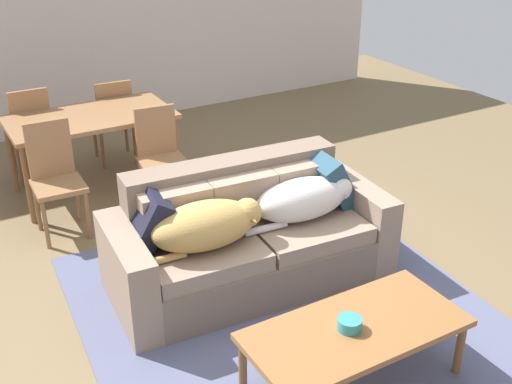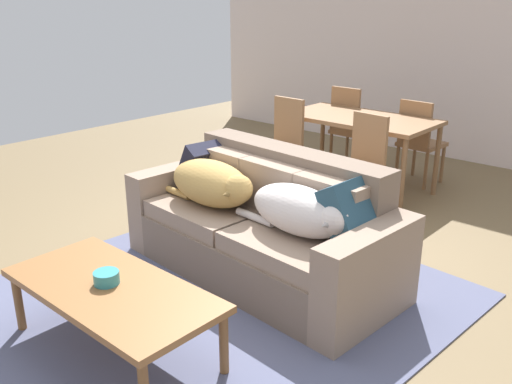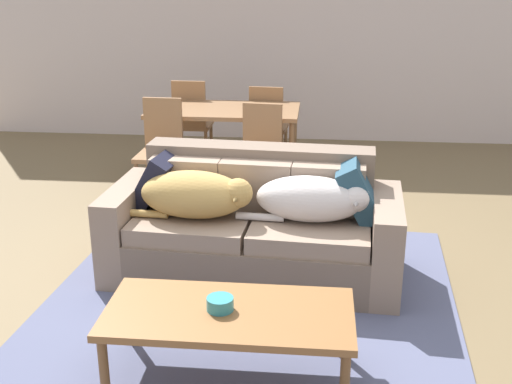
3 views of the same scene
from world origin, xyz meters
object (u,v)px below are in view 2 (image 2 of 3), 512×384
object	(u,v)px
dining_table	(360,123)
dining_chair_far_left	(349,125)
throw_pillow_by_right_arm	(355,213)
dog_on_left_cushion	(213,184)
coffee_table	(112,293)
dining_chair_far_right	(419,139)
throw_pillow_by_left_arm	(205,165)
bowl_on_coffee_table	(106,278)
dog_on_right_cushion	(301,211)
dining_chair_near_left	(282,142)
couch	(265,229)
dining_chair_near_right	(361,161)

from	to	relation	value
dining_table	dining_chair_far_left	size ratio (longest dim) A/B	1.56
throw_pillow_by_right_arm	dog_on_left_cushion	bearing A→B (deg)	-172.67
dog_on_left_cushion	throw_pillow_by_right_arm	xyz separation A→B (m)	(1.10, 0.14, 0.02)
dog_on_left_cushion	dining_chair_far_left	size ratio (longest dim) A/B	0.96
coffee_table	dining_chair_far_right	world-z (taller)	dining_chair_far_right
throw_pillow_by_left_arm	bowl_on_coffee_table	xyz separation A→B (m)	(0.66, -1.37, -0.20)
dog_on_right_cushion	dining_chair_near_left	size ratio (longest dim) A/B	0.94
couch	dog_on_right_cushion	bearing A→B (deg)	-13.61
dog_on_left_cushion	dining_chair_far_left	distance (m)	2.75
throw_pillow_by_right_arm	dining_chair_far_left	size ratio (longest dim) A/B	0.43
couch	coffee_table	world-z (taller)	couch
coffee_table	dining_chair_far_left	bearing A→B (deg)	103.81
throw_pillow_by_left_arm	bowl_on_coffee_table	bearing A→B (deg)	-64.23
bowl_on_coffee_table	dining_table	distance (m)	3.34
throw_pillow_by_right_arm	dining_chair_near_left	size ratio (longest dim) A/B	0.43
dog_on_right_cushion	throw_pillow_by_right_arm	world-z (taller)	throw_pillow_by_right_arm
bowl_on_coffee_table	dining_chair_far_right	bearing A→B (deg)	90.99
dining_chair_near_left	dining_chair_near_right	world-z (taller)	dining_chair_near_left
dog_on_left_cushion	throw_pillow_by_left_arm	size ratio (longest dim) A/B	2.30
dining_chair_far_left	throw_pillow_by_left_arm	bearing A→B (deg)	95.63
coffee_table	dining_chair_near_left	xyz separation A→B (m)	(-1.00, 2.69, 0.15)
dog_on_left_cushion	throw_pillow_by_right_arm	bearing A→B (deg)	11.15
throw_pillow_by_left_arm	dining_chair_far_left	bearing A→B (deg)	95.44
throw_pillow_by_left_arm	dining_chair_far_left	size ratio (longest dim) A/B	0.42
coffee_table	bowl_on_coffee_table	size ratio (longest dim) A/B	9.21
dining_chair_far_left	throw_pillow_by_right_arm	bearing A→B (deg)	123.33
dining_chair_far_left	dining_chair_far_right	size ratio (longest dim) A/B	1.06
throw_pillow_by_right_arm	dog_on_right_cushion	bearing A→B (deg)	-156.74
couch	dining_chair_near_right	distance (m)	1.42
throw_pillow_by_left_arm	dining_chair_near_right	world-z (taller)	dining_chair_near_right
throw_pillow_by_right_arm	dining_chair_near_right	distance (m)	1.62
dining_table	dining_chair_near_left	world-z (taller)	dining_chair_near_left
dining_chair_near_left	dining_chair_far_left	bearing A→B (deg)	89.04
dining_table	dining_chair_far_left	bearing A→B (deg)	130.43
bowl_on_coffee_table	dining_table	size ratio (longest dim) A/B	0.10
dining_table	dining_chair_near_left	bearing A→B (deg)	-129.13
dog_on_right_cushion	dining_table	xyz separation A→B (m)	(-0.91, 2.16, 0.07)
bowl_on_coffee_table	dining_chair_far_right	distance (m)	3.85
couch	dining_table	world-z (taller)	couch
coffee_table	bowl_on_coffee_table	world-z (taller)	bowl_on_coffee_table
dog_on_left_cushion	throw_pillow_by_right_arm	world-z (taller)	throw_pillow_by_right_arm
dog_on_left_cushion	dog_on_right_cushion	bearing A→B (deg)	4.35
throw_pillow_by_left_arm	dining_chair_near_left	bearing A→B (deg)	102.57
throw_pillow_by_left_arm	dining_table	xyz separation A→B (m)	(0.21, 1.93, 0.04)
bowl_on_coffee_table	dining_chair_near_left	world-z (taller)	dining_chair_near_left
dog_on_left_cushion	throw_pillow_by_left_arm	bearing A→B (deg)	148.58
bowl_on_coffee_table	dining_chair_near_left	bearing A→B (deg)	109.57
bowl_on_coffee_table	dining_chair_near_right	size ratio (longest dim) A/B	0.15
dining_chair_near_right	throw_pillow_by_right_arm	bearing A→B (deg)	-54.20
bowl_on_coffee_table	coffee_table	bearing A→B (deg)	-4.12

